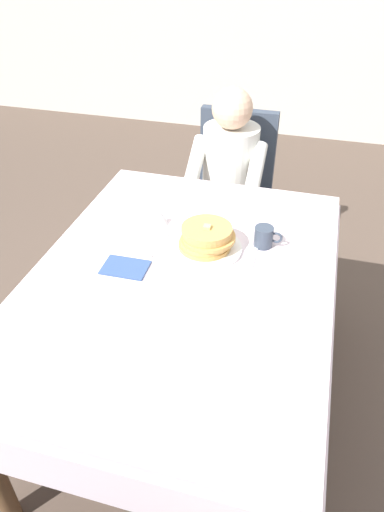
# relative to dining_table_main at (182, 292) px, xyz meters

# --- Properties ---
(ground_plane) EXTENTS (14.00, 14.00, 0.00)m
(ground_plane) POSITION_rel_dining_table_main_xyz_m (0.00, 0.00, -0.65)
(ground_plane) COLOR brown
(dining_table_main) EXTENTS (1.12, 1.52, 0.74)m
(dining_table_main) POSITION_rel_dining_table_main_xyz_m (0.00, 0.00, 0.00)
(dining_table_main) COLOR silver
(dining_table_main) RESTS_ON ground
(chair_diner) EXTENTS (0.44, 0.45, 0.93)m
(chair_diner) POSITION_rel_dining_table_main_xyz_m (-0.03, 1.17, -0.12)
(chair_diner) COLOR #384251
(chair_diner) RESTS_ON ground
(diner_person) EXTENTS (0.40, 0.43, 1.12)m
(diner_person) POSITION_rel_dining_table_main_xyz_m (-0.03, 1.01, 0.02)
(diner_person) COLOR silver
(diner_person) RESTS_ON ground
(plate_breakfast) EXTENTS (0.28, 0.28, 0.02)m
(plate_breakfast) POSITION_rel_dining_table_main_xyz_m (0.05, 0.18, 0.10)
(plate_breakfast) COLOR white
(plate_breakfast) RESTS_ON dining_table_main
(breakfast_stack) EXTENTS (0.22, 0.21, 0.10)m
(breakfast_stack) POSITION_rel_dining_table_main_xyz_m (0.05, 0.18, 0.15)
(breakfast_stack) COLOR tan
(breakfast_stack) RESTS_ON plate_breakfast
(cup_coffee) EXTENTS (0.11, 0.08, 0.08)m
(cup_coffee) POSITION_rel_dining_table_main_xyz_m (0.26, 0.26, 0.13)
(cup_coffee) COLOR #333D4C
(cup_coffee) RESTS_ON dining_table_main
(syrup_pitcher) EXTENTS (0.08, 0.08, 0.07)m
(syrup_pitcher) POSITION_rel_dining_table_main_xyz_m (-0.19, 0.31, 0.13)
(syrup_pitcher) COLOR silver
(syrup_pitcher) RESTS_ON dining_table_main
(fork_left_of_plate) EXTENTS (0.03, 0.18, 0.00)m
(fork_left_of_plate) POSITION_rel_dining_table_main_xyz_m (-0.14, 0.16, 0.09)
(fork_left_of_plate) COLOR silver
(fork_left_of_plate) RESTS_ON dining_table_main
(knife_right_of_plate) EXTENTS (0.02, 0.20, 0.00)m
(knife_right_of_plate) POSITION_rel_dining_table_main_xyz_m (0.24, 0.16, 0.09)
(knife_right_of_plate) COLOR silver
(knife_right_of_plate) RESTS_ON dining_table_main
(spoon_near_edge) EXTENTS (0.15, 0.04, 0.00)m
(spoon_near_edge) POSITION_rel_dining_table_main_xyz_m (0.07, -0.15, 0.09)
(spoon_near_edge) COLOR silver
(spoon_near_edge) RESTS_ON dining_table_main
(napkin_folded) EXTENTS (0.17, 0.12, 0.01)m
(napkin_folded) POSITION_rel_dining_table_main_xyz_m (-0.21, -0.02, 0.09)
(napkin_folded) COLOR #334C7F
(napkin_folded) RESTS_ON dining_table_main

